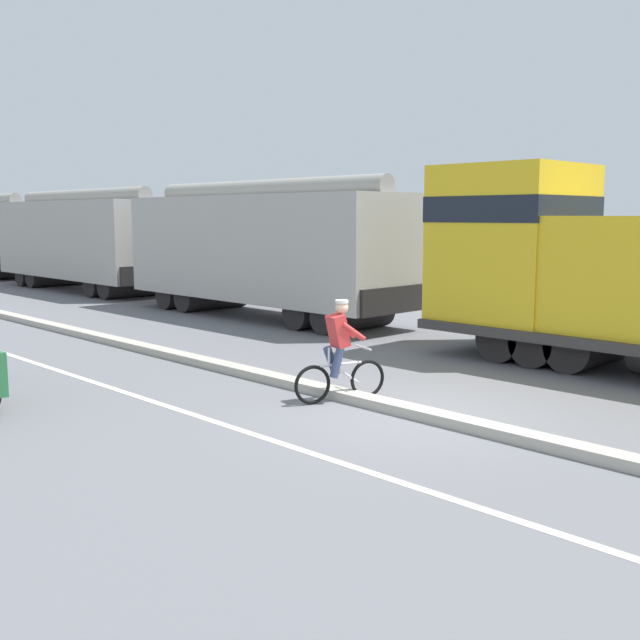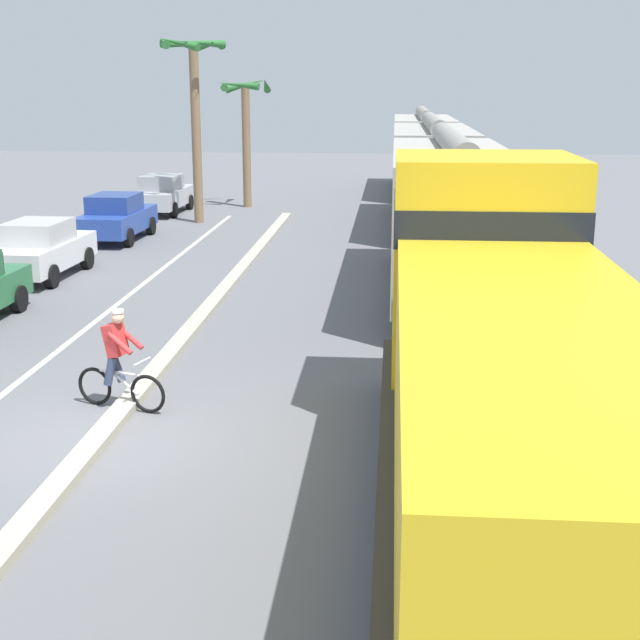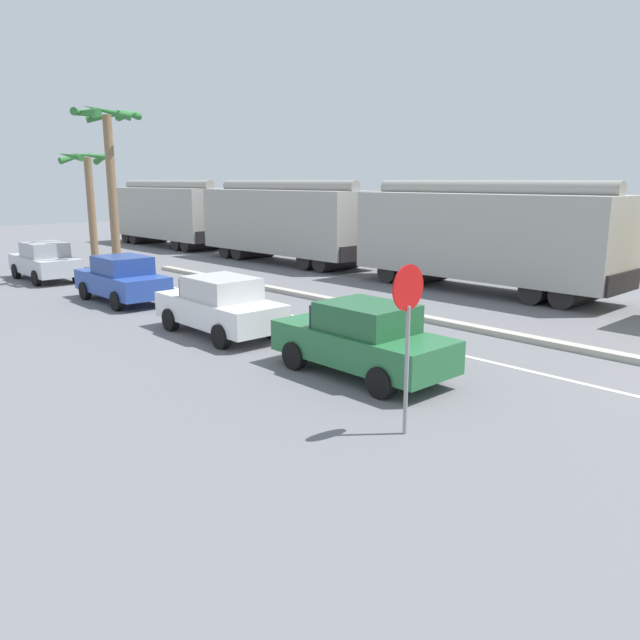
# 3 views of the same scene
# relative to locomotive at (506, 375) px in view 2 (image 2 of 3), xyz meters

# --- Properties ---
(ground_plane) EXTENTS (120.00, 120.00, 0.00)m
(ground_plane) POSITION_rel_locomotive_xyz_m (-5.80, 1.86, -1.80)
(ground_plane) COLOR slate
(median_curb) EXTENTS (0.36, 36.00, 0.16)m
(median_curb) POSITION_rel_locomotive_xyz_m (-5.80, 7.86, -1.72)
(median_curb) COLOR #B2AD9E
(median_curb) RESTS_ON ground
(lane_stripe) EXTENTS (0.14, 36.00, 0.01)m
(lane_stripe) POSITION_rel_locomotive_xyz_m (-8.20, 7.86, -1.79)
(lane_stripe) COLOR silver
(lane_stripe) RESTS_ON ground
(locomotive) EXTENTS (3.10, 11.61, 4.20)m
(locomotive) POSITION_rel_locomotive_xyz_m (0.00, 0.00, 0.00)
(locomotive) COLOR gold
(locomotive) RESTS_ON ground
(hopper_car_lead) EXTENTS (2.90, 10.60, 4.18)m
(hopper_car_lead) POSITION_rel_locomotive_xyz_m (0.00, 12.16, 0.28)
(hopper_car_lead) COLOR #A5A29B
(hopper_car_lead) RESTS_ON ground
(hopper_car_middle) EXTENTS (2.90, 10.60, 4.18)m
(hopper_car_middle) POSITION_rel_locomotive_xyz_m (0.00, 23.76, 0.28)
(hopper_car_middle) COLOR #A19F97
(hopper_car_middle) RESTS_ON ground
(hopper_car_trailing) EXTENTS (2.90, 10.60, 4.18)m
(hopper_car_trailing) POSITION_rel_locomotive_xyz_m (0.00, 35.36, 0.28)
(hopper_car_trailing) COLOR #A2A098
(hopper_car_trailing) RESTS_ON ground
(parked_car_white) EXTENTS (1.93, 4.25, 1.62)m
(parked_car_white) POSITION_rel_locomotive_xyz_m (-11.26, 13.31, -0.98)
(parked_car_white) COLOR silver
(parked_car_white) RESTS_ON ground
(parked_car_blue) EXTENTS (1.91, 4.24, 1.62)m
(parked_car_blue) POSITION_rel_locomotive_xyz_m (-11.03, 19.60, -0.98)
(parked_car_blue) COLOR #28479E
(parked_car_blue) RESTS_ON ground
(parked_car_silver) EXTENTS (1.92, 4.24, 1.62)m
(parked_car_silver) POSITION_rel_locomotive_xyz_m (-11.16, 26.43, -0.98)
(parked_car_silver) COLOR #B7BABF
(parked_car_silver) RESTS_ON ground
(cyclist) EXTENTS (1.65, 0.66, 1.71)m
(cyclist) POSITION_rel_locomotive_xyz_m (-5.92, 3.16, -0.98)
(cyclist) COLOR black
(cyclist) RESTS_ON ground
(palm_tree_near) EXTENTS (2.34, 2.38, 5.65)m
(palm_tree_near) POSITION_rel_locomotive_xyz_m (-7.95, 28.75, 2.21)
(palm_tree_near) COLOR #846647
(palm_tree_near) RESTS_ON ground
(palm_tree_far) EXTENTS (2.70, 2.77, 7.11)m
(palm_tree_far) POSITION_rel_locomotive_xyz_m (-9.08, 23.95, 3.47)
(palm_tree_far) COLOR #846647
(palm_tree_far) RESTS_ON ground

